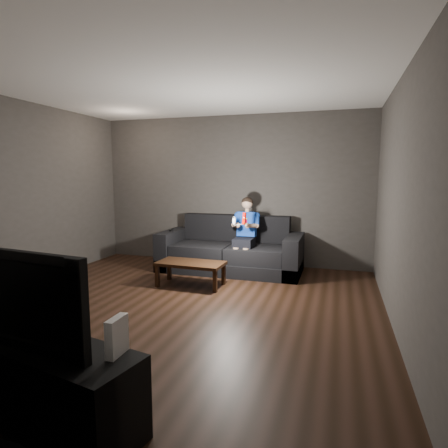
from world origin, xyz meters
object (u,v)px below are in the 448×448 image
(sofa, at_px, (231,253))
(media_console, at_px, (40,381))
(coffee_table, at_px, (191,265))
(child, at_px, (245,228))

(sofa, bearing_deg, media_console, -91.48)
(sofa, distance_m, coffee_table, 1.09)
(coffee_table, xyz_separation_m, media_console, (0.21, -3.14, -0.04))
(child, xyz_separation_m, media_console, (-0.38, -4.12, -0.49))
(coffee_table, relative_size, media_console, 0.65)
(child, xyz_separation_m, coffee_table, (-0.59, -0.98, -0.45))
(coffee_table, bearing_deg, sofa, 73.24)
(sofa, xyz_separation_m, child, (0.27, -0.07, 0.46))
(coffee_table, distance_m, media_console, 3.15)
(media_console, bearing_deg, coffee_table, 105.53)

